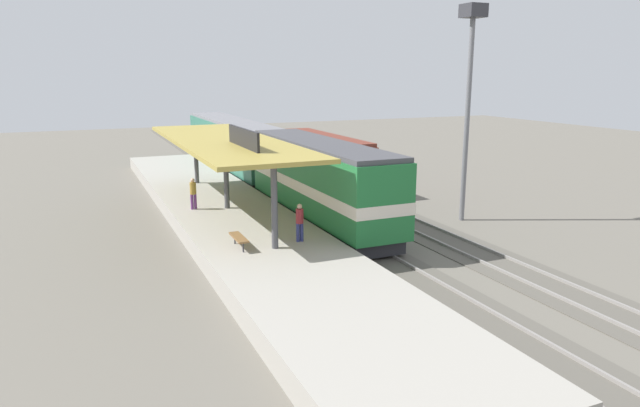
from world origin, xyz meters
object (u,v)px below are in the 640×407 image
object	(u,v)px
passenger_carriage_single	(233,145)
person_waiting	(300,221)
locomotive	(320,182)
freight_car	(322,159)
platform_bench	(239,238)
light_mast	(470,68)
person_walking	(193,192)

from	to	relation	value
passenger_carriage_single	person_waiting	world-z (taller)	passenger_carriage_single
locomotive	freight_car	xyz separation A→B (m)	(4.60, 10.22, -0.44)
person_waiting	platform_bench	bearing A→B (deg)	176.47
locomotive	person_waiting	size ratio (longest dim) A/B	8.44
platform_bench	freight_car	size ratio (longest dim) A/B	0.14
light_mast	platform_bench	bearing A→B (deg)	-168.29
platform_bench	locomotive	distance (m)	7.98
platform_bench	locomotive	size ratio (longest dim) A/B	0.12
light_mast	person_walking	size ratio (longest dim) A/B	6.84
light_mast	passenger_carriage_single	bearing A→B (deg)	111.02
person_waiting	freight_car	bearing A→B (deg)	63.13
freight_car	person_walking	distance (m)	13.29
platform_bench	passenger_carriage_single	bearing A→B (deg)	75.47
person_waiting	locomotive	bearing A→B (deg)	58.37
platform_bench	person_waiting	distance (m)	2.77
person_waiting	person_walking	size ratio (longest dim) A/B	1.00
freight_car	person_walking	world-z (taller)	freight_car
locomotive	passenger_carriage_single	world-z (taller)	locomotive
locomotive	freight_car	size ratio (longest dim) A/B	1.20
light_mast	person_walking	world-z (taller)	light_mast
passenger_carriage_single	light_mast	xyz separation A→B (m)	(7.80, -20.29, 6.08)
freight_car	person_waiting	bearing A→B (deg)	-116.87
freight_car	light_mast	size ratio (longest dim) A/B	1.03
freight_car	light_mast	bearing A→B (deg)	-75.66
locomotive	light_mast	size ratio (longest dim) A/B	1.23
person_waiting	light_mast	bearing A→B (deg)	15.29
platform_bench	person_walking	bearing A→B (deg)	92.47
locomotive	person_walking	size ratio (longest dim) A/B	8.44
platform_bench	person_walking	world-z (taller)	person_walking
locomotive	freight_car	distance (m)	11.22
locomotive	person_waiting	distance (m)	6.28
locomotive	person_waiting	xyz separation A→B (m)	(-3.28, -5.32, -0.56)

